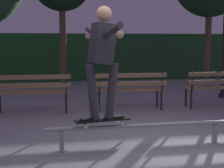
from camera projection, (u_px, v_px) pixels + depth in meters
name	position (u px, v px, depth m)	size (l,w,h in m)	color
ground_plane	(143.00, 152.00, 4.81)	(90.00, 90.00, 0.00)	gray
hedge_backdrop	(82.00, 57.00, 13.80)	(24.00, 1.20, 1.84)	#234C28
grind_rail	(141.00, 129.00, 4.91)	(2.76, 0.18, 0.37)	#9E9EA3
skateboard	(102.00, 120.00, 4.79)	(0.80, 0.34, 0.09)	black
skateboarder	(102.00, 53.00, 4.67)	(0.63, 1.39, 1.56)	black
park_bench_leftmost	(32.00, 89.00, 7.23)	(1.60, 0.42, 0.88)	black
park_bench_left_center	(130.00, 87.00, 7.61)	(1.60, 0.42, 0.88)	black
park_bench_right_center	(219.00, 85.00, 7.98)	(1.60, 0.42, 0.88)	black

